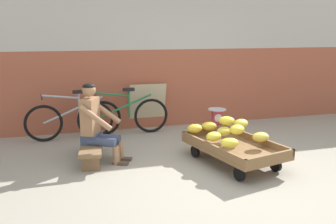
{
  "coord_description": "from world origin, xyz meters",
  "views": [
    {
      "loc": [
        -1.85,
        -3.81,
        1.86
      ],
      "look_at": [
        -0.5,
        0.91,
        0.75
      ],
      "focal_mm": 38.56,
      "sensor_mm": 36.0,
      "label": 1
    }
  ],
  "objects_px": {
    "banana_cart": "(234,148)",
    "vendor_seated": "(96,123)",
    "plastic_crate": "(216,134)",
    "low_bench": "(92,147)",
    "bicycle_far_left": "(124,116)",
    "weighing_scale": "(217,117)",
    "shopping_bag": "(225,142)",
    "sign_board": "(147,106)",
    "bicycle_near_left": "(74,119)"
  },
  "relations": [
    {
      "from": "banana_cart",
      "to": "vendor_seated",
      "type": "height_order",
      "value": "vendor_seated"
    },
    {
      "from": "banana_cart",
      "to": "plastic_crate",
      "type": "distance_m",
      "value": 0.99
    },
    {
      "from": "low_bench",
      "to": "bicycle_far_left",
      "type": "relative_size",
      "value": 0.68
    },
    {
      "from": "weighing_scale",
      "to": "shopping_bag",
      "type": "bearing_deg",
      "value": -92.11
    },
    {
      "from": "low_bench",
      "to": "vendor_seated",
      "type": "distance_m",
      "value": 0.38
    },
    {
      "from": "low_bench",
      "to": "shopping_bag",
      "type": "bearing_deg",
      "value": -2.33
    },
    {
      "from": "vendor_seated",
      "to": "sign_board",
      "type": "distance_m",
      "value": 1.94
    },
    {
      "from": "bicycle_near_left",
      "to": "shopping_bag",
      "type": "xyz_separation_m",
      "value": [
        2.28,
        -1.29,
        -0.23
      ]
    },
    {
      "from": "banana_cart",
      "to": "shopping_bag",
      "type": "height_order",
      "value": "banana_cart"
    },
    {
      "from": "sign_board",
      "to": "vendor_seated",
      "type": "bearing_deg",
      "value": -124.99
    },
    {
      "from": "plastic_crate",
      "to": "bicycle_near_left",
      "type": "xyz_separation_m",
      "value": [
        -2.29,
        0.93,
        0.2
      ]
    },
    {
      "from": "low_bench",
      "to": "vendor_seated",
      "type": "relative_size",
      "value": 0.99
    },
    {
      "from": "banana_cart",
      "to": "sign_board",
      "type": "relative_size",
      "value": 1.81
    },
    {
      "from": "bicycle_near_left",
      "to": "bicycle_far_left",
      "type": "bearing_deg",
      "value": 0.01
    },
    {
      "from": "plastic_crate",
      "to": "sign_board",
      "type": "bearing_deg",
      "value": 125.16
    },
    {
      "from": "sign_board",
      "to": "shopping_bag",
      "type": "relative_size",
      "value": 3.67
    },
    {
      "from": "banana_cart",
      "to": "weighing_scale",
      "type": "xyz_separation_m",
      "value": [
        0.16,
        0.97,
        0.21
      ]
    },
    {
      "from": "plastic_crate",
      "to": "low_bench",
      "type": "bearing_deg",
      "value": -172.48
    },
    {
      "from": "vendor_seated",
      "to": "sign_board",
      "type": "xyz_separation_m",
      "value": [
        1.11,
        1.59,
        -0.13
      ]
    },
    {
      "from": "banana_cart",
      "to": "shopping_bag",
      "type": "distance_m",
      "value": 0.64
    },
    {
      "from": "bicycle_near_left",
      "to": "shopping_bag",
      "type": "height_order",
      "value": "bicycle_near_left"
    },
    {
      "from": "banana_cart",
      "to": "shopping_bag",
      "type": "xyz_separation_m",
      "value": [
        0.15,
        0.61,
        -0.12
      ]
    },
    {
      "from": "banana_cart",
      "to": "bicycle_far_left",
      "type": "height_order",
      "value": "bicycle_far_left"
    },
    {
      "from": "plastic_crate",
      "to": "shopping_bag",
      "type": "bearing_deg",
      "value": -92.1
    },
    {
      "from": "vendor_seated",
      "to": "plastic_crate",
      "type": "bearing_deg",
      "value": 8.9
    },
    {
      "from": "shopping_bag",
      "to": "banana_cart",
      "type": "bearing_deg",
      "value": -103.51
    },
    {
      "from": "weighing_scale",
      "to": "banana_cart",
      "type": "bearing_deg",
      "value": -99.38
    },
    {
      "from": "bicycle_far_left",
      "to": "sign_board",
      "type": "xyz_separation_m",
      "value": [
        0.52,
        0.34,
        0.09
      ]
    },
    {
      "from": "weighing_scale",
      "to": "bicycle_far_left",
      "type": "bearing_deg",
      "value": 146.6
    },
    {
      "from": "vendor_seated",
      "to": "weighing_scale",
      "type": "xyz_separation_m",
      "value": [
        2.01,
        0.31,
        -0.11
      ]
    },
    {
      "from": "vendor_seated",
      "to": "shopping_bag",
      "type": "relative_size",
      "value": 4.75
    },
    {
      "from": "weighing_scale",
      "to": "bicycle_far_left",
      "type": "distance_m",
      "value": 1.7
    },
    {
      "from": "weighing_scale",
      "to": "sign_board",
      "type": "height_order",
      "value": "sign_board"
    },
    {
      "from": "low_bench",
      "to": "bicycle_near_left",
      "type": "height_order",
      "value": "bicycle_near_left"
    },
    {
      "from": "vendor_seated",
      "to": "bicycle_far_left",
      "type": "bearing_deg",
      "value": 64.71
    },
    {
      "from": "banana_cart",
      "to": "sign_board",
      "type": "height_order",
      "value": "sign_board"
    },
    {
      "from": "vendor_seated",
      "to": "sign_board",
      "type": "bearing_deg",
      "value": 55.01
    },
    {
      "from": "weighing_scale",
      "to": "plastic_crate",
      "type": "bearing_deg",
      "value": 90.0
    },
    {
      "from": "banana_cart",
      "to": "bicycle_far_left",
      "type": "distance_m",
      "value": 2.29
    },
    {
      "from": "sign_board",
      "to": "bicycle_near_left",
      "type": "bearing_deg",
      "value": -166.33
    },
    {
      "from": "low_bench",
      "to": "bicycle_near_left",
      "type": "xyz_separation_m",
      "value": [
        -0.21,
        1.21,
        0.15
      ]
    },
    {
      "from": "plastic_crate",
      "to": "shopping_bag",
      "type": "distance_m",
      "value": 0.36
    },
    {
      "from": "plastic_crate",
      "to": "bicycle_near_left",
      "type": "bearing_deg",
      "value": 157.84
    },
    {
      "from": "plastic_crate",
      "to": "sign_board",
      "type": "height_order",
      "value": "sign_board"
    },
    {
      "from": "shopping_bag",
      "to": "bicycle_near_left",
      "type": "bearing_deg",
      "value": 150.42
    },
    {
      "from": "low_bench",
      "to": "bicycle_far_left",
      "type": "xyz_separation_m",
      "value": [
        0.67,
        1.21,
        0.15
      ]
    },
    {
      "from": "weighing_scale",
      "to": "bicycle_near_left",
      "type": "height_order",
      "value": "bicycle_near_left"
    },
    {
      "from": "bicycle_near_left",
      "to": "shopping_bag",
      "type": "relative_size",
      "value": 6.91
    },
    {
      "from": "vendor_seated",
      "to": "bicycle_near_left",
      "type": "distance_m",
      "value": 1.3
    },
    {
      "from": "sign_board",
      "to": "shopping_bag",
      "type": "height_order",
      "value": "sign_board"
    }
  ]
}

